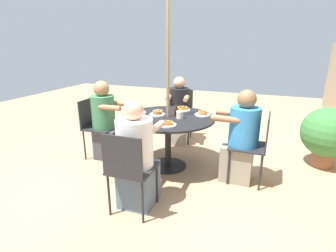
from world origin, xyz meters
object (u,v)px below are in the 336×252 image
at_px(pancake_plate_b, 167,124).
at_px(pancake_plate_c, 157,113).
at_px(pancake_plate_e, 138,111).
at_px(syrup_bottle, 176,111).
at_px(patio_chair_south, 129,167).
at_px(coffee_cup, 180,115).
at_px(pancake_plate_d, 203,114).
at_px(patio_chair_west, 255,143).
at_px(diner_west, 241,140).
at_px(patio_chair_east, 96,124).
at_px(patio_chair_north, 180,111).
at_px(patio_table, 168,125).
at_px(diner_north, 179,113).
at_px(potted_shrub, 327,134).
at_px(diner_east, 106,123).
at_px(drinking_glass_a, 128,111).
at_px(pancake_plate_a, 183,109).
at_px(diner_south, 137,160).

xyz_separation_m(pancake_plate_b, pancake_plate_c, (-0.39, -0.30, 0.00)).
height_order(pancake_plate_b, pancake_plate_c, pancake_plate_c).
relative_size(pancake_plate_e, syrup_bottle, 1.59).
relative_size(patio_chair_south, coffee_cup, 9.18).
distance_m(pancake_plate_d, coffee_cup, 0.35).
bearing_deg(patio_chair_west, pancake_plate_b, 110.02).
bearing_deg(diner_west, patio_chair_east, 92.15).
height_order(patio_chair_west, pancake_plate_e, patio_chair_west).
distance_m(patio_chair_east, coffee_cup, 1.32).
bearing_deg(pancake_plate_c, patio_chair_north, -178.55).
bearing_deg(patio_chair_north, patio_chair_south, 85.68).
height_order(patio_table, patio_chair_west, patio_chair_west).
bearing_deg(diner_north, potted_shrub, 165.60).
relative_size(diner_east, patio_chair_south, 1.32).
distance_m(patio_table, pancake_plate_c, 0.21).
bearing_deg(drinking_glass_a, pancake_plate_b, 67.91).
relative_size(patio_table, drinking_glass_a, 11.81).
bearing_deg(patio_chair_east, patio_chair_south, 44.45).
xyz_separation_m(patio_table, patio_chair_west, (0.03, 1.13, -0.10)).
bearing_deg(patio_chair_north, pancake_plate_e, 66.65).
height_order(diner_west, pancake_plate_a, diner_west).
height_order(pancake_plate_e, potted_shrub, potted_shrub).
xyz_separation_m(patio_chair_south, pancake_plate_b, (-0.76, 0.11, 0.23)).
relative_size(patio_chair_south, pancake_plate_c, 4.11).
relative_size(pancake_plate_b, syrup_bottle, 1.59).
relative_size(patio_chair_south, diner_south, 0.76).
distance_m(patio_chair_north, drinking_glass_a, 1.28).
bearing_deg(pancake_plate_a, patio_chair_south, -2.23).
height_order(patio_chair_west, pancake_plate_d, patio_chair_west).
relative_size(patio_chair_north, diner_west, 0.76).
height_order(patio_chair_east, coffee_cup, patio_chair_east).
distance_m(patio_chair_east, patio_chair_south, 1.58).
bearing_deg(potted_shrub, patio_chair_east, -75.47).
distance_m(pancake_plate_e, syrup_bottle, 0.53).
relative_size(diner_south, diner_west, 1.00).
height_order(pancake_plate_c, coffee_cup, coffee_cup).
xyz_separation_m(diner_east, patio_chair_south, (1.09, 0.98, -0.02)).
xyz_separation_m(patio_chair_north, diner_west, (1.14, 1.15, 0.01)).
xyz_separation_m(pancake_plate_b, pancake_plate_d, (-0.60, 0.28, 0.00)).
bearing_deg(diner_west, diner_north, 50.70).
height_order(patio_chair_south, drinking_glass_a, patio_chair_south).
height_order(pancake_plate_a, pancake_plate_c, pancake_plate_c).
height_order(patio_chair_north, drinking_glass_a, patio_chair_north).
xyz_separation_m(coffee_cup, drinking_glass_a, (0.07, -0.73, 0.00)).
bearing_deg(diner_south, pancake_plate_d, 70.69).
xyz_separation_m(patio_chair_south, patio_chair_west, (-1.09, 1.10, 0.00)).
bearing_deg(pancake_plate_d, patio_chair_south, -15.84).
bearing_deg(diner_south, pancake_plate_e, 114.43).
distance_m(syrup_bottle, potted_shrub, 2.07).
xyz_separation_m(pancake_plate_a, coffee_cup, (0.40, 0.09, 0.02)).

